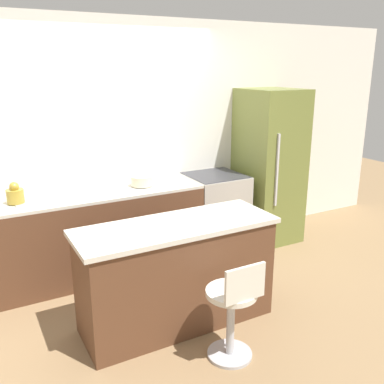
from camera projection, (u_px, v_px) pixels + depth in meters
name	position (u px, v px, depth m)	size (l,w,h in m)	color
ground_plane	(133.00, 281.00, 4.36)	(14.00, 14.00, 0.00)	#8E704C
wall_back	(105.00, 144.00, 4.56)	(8.00, 0.06, 2.60)	white
back_counter	(86.00, 236.00, 4.35)	(2.40, 0.63, 0.90)	brown
kitchen_island	(177.00, 274.00, 3.54)	(1.65, 0.60, 0.89)	brown
oven_range	(215.00, 212.00, 5.05)	(0.64, 0.64, 0.90)	#B7B2A8
refrigerator	(269.00, 166.00, 5.22)	(0.64, 0.74, 1.85)	olive
stool_chair	(233.00, 311.00, 3.10)	(0.38, 0.38, 0.81)	#B7B7BC
kettle	(15.00, 195.00, 3.89)	(0.16, 0.16, 0.20)	#B29333
mixing_bowl	(142.00, 181.00, 4.47)	(0.23, 0.23, 0.10)	beige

